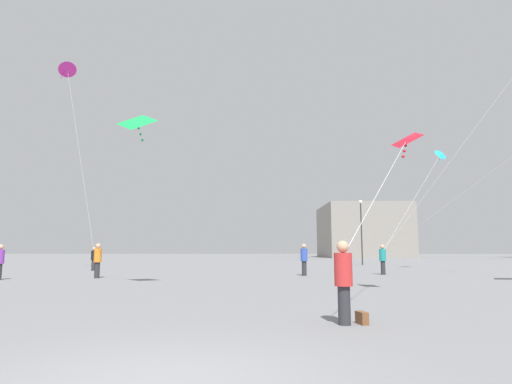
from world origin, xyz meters
The scene contains 13 objects.
person_in_red centered at (2.56, 3.82, 0.89)m, with size 0.35×0.35×1.62m.
person_in_purple centered at (-12.29, 15.35, 0.93)m, with size 0.37×0.37×1.70m.
person_in_orange centered at (-8.11, 16.89, 0.97)m, with size 0.38×0.38×1.77m.
person_in_teal centered at (7.28, 20.92, 0.96)m, with size 0.38×0.38×1.75m.
person_in_blue centered at (2.62, 19.64, 0.97)m, with size 0.39×0.39×1.78m.
person_in_black centered at (-11.75, 24.53, 0.89)m, with size 0.35×0.35×1.63m.
kite_crimson_delta centered at (5.50, 9.35, 5.02)m, with size 3.53×6.26×4.07m.
kite_cyan_diamond centered at (13.17, 26.91, 8.40)m, with size 6.55×6.59×7.64m.
kite_emerald_delta centered at (-4.42, 11.39, 6.39)m, with size 4.47×6.04×5.52m.
kite_magenta_diamond centered at (-14.28, 24.16, 14.54)m, with size 3.37×1.61×13.82m.
building_left_hall centered at (17.00, 79.32, 4.98)m, with size 16.08×18.76×9.95m.
lamppost_east centered at (9.01, 36.61, 4.04)m, with size 0.36×0.36×6.21m.
handbag_beside_flyer centered at (2.91, 3.92, 0.12)m, with size 0.32×0.14×0.24m, color brown.
Camera 1 is at (1.35, -4.74, 1.44)m, focal length 29.86 mm.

